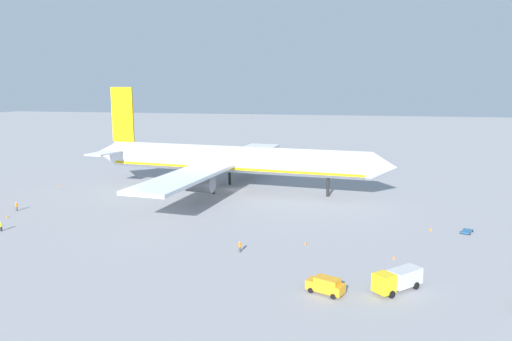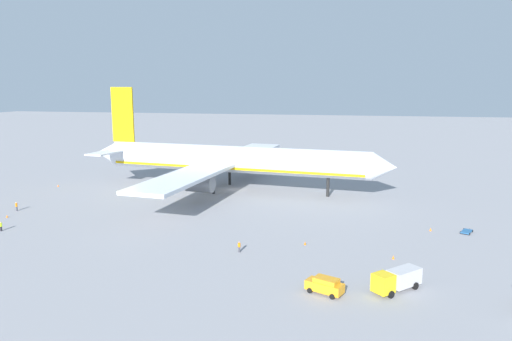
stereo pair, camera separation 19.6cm
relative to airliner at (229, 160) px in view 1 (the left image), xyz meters
The scene contains 13 objects.
ground_plane 7.25m from the airliner, ahead, with size 600.00×600.00×0.00m, color gray.
airliner is the anchor object (origin of this frame).
service_truck_2 61.49m from the airliner, 55.31° to the right, with size 6.26×6.35×2.62m.
service_van 59.54m from the airliner, 63.44° to the right, with size 4.81×3.42×1.97m.
baggage_cart_0 54.23m from the airliner, 26.82° to the right, with size 2.43×3.39×0.40m.
ground_worker_0 45.65m from the airliner, 141.98° to the right, with size 0.52×0.52×1.77m.
ground_worker_1 43.87m from the airliner, 72.48° to the right, with size 0.56×0.56×1.65m.
ground_worker_2 49.72m from the airliner, 126.03° to the right, with size 0.56×0.56×1.61m.
traffic_cone_0 47.53m from the airliner, 136.30° to the right, with size 0.36×0.36×0.55m, color orange.
traffic_cone_1 53.33m from the airliner, 48.29° to the right, with size 0.36×0.36×0.55m, color orange.
traffic_cone_2 42.92m from the airliner, 58.35° to the right, with size 0.36×0.36×0.55m, color orange.
traffic_cone_3 42.64m from the airliner, behind, with size 0.36×0.36×0.55m, color orange.
traffic_cone_4 49.25m from the airliner, 29.96° to the right, with size 0.36×0.36×0.55m, color orange.
Camera 1 is at (28.14, -106.12, 24.22)m, focal length 33.23 mm.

